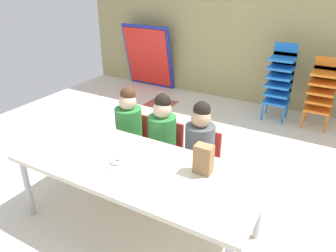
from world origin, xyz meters
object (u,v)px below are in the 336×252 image
(donut_powdered_on_plate, at_px, (117,161))
(seated_child_middle_seat, at_px, (163,131))
(paper_plate_near_edge, at_px, (117,163))
(folded_activity_table, at_px, (148,57))
(seated_child_far_right, at_px, (200,141))
(kid_chair_orange_stack, at_px, (322,89))
(seated_child_near_camera, at_px, (129,123))
(kid_chair_blue_stack, at_px, (280,79))
(craft_table, at_px, (136,170))
(paper_bag_brown, at_px, (203,159))

(donut_powdered_on_plate, bearing_deg, seated_child_middle_seat, 90.48)
(paper_plate_near_edge, bearing_deg, folded_activity_table, 119.19)
(seated_child_far_right, height_order, kid_chair_orange_stack, seated_child_far_right)
(donut_powdered_on_plate, bearing_deg, seated_child_near_camera, 119.29)
(kid_chair_orange_stack, bearing_deg, seated_child_far_right, -109.22)
(kid_chair_blue_stack, bearing_deg, donut_powdered_on_plate, -101.66)
(seated_child_near_camera, bearing_deg, kid_chair_blue_stack, 65.49)
(seated_child_middle_seat, distance_m, donut_powdered_on_plate, 0.69)
(paper_plate_near_edge, bearing_deg, seated_child_near_camera, 119.29)
(seated_child_middle_seat, bearing_deg, craft_table, -77.23)
(folded_activity_table, bearing_deg, kid_chair_orange_stack, -5.64)
(seated_child_near_camera, distance_m, paper_plate_near_edge, 0.79)
(craft_table, height_order, seated_child_near_camera, seated_child_near_camera)
(paper_plate_near_edge, height_order, donut_powdered_on_plate, donut_powdered_on_plate)
(kid_chair_blue_stack, distance_m, kid_chair_orange_stack, 0.54)
(folded_activity_table, distance_m, paper_bag_brown, 3.72)
(seated_child_middle_seat, relative_size, donut_powdered_on_plate, 8.96)
(kid_chair_orange_stack, relative_size, donut_powdered_on_plate, 8.99)
(seated_child_near_camera, bearing_deg, folded_activity_table, 119.16)
(kid_chair_blue_stack, bearing_deg, paper_plate_near_edge, -101.66)
(seated_child_middle_seat, bearing_deg, donut_powdered_on_plate, -89.52)
(seated_child_near_camera, relative_size, paper_plate_near_edge, 5.10)
(seated_child_far_right, bearing_deg, craft_table, -110.69)
(seated_child_middle_seat, xyz_separation_m, folded_activity_table, (-1.72, 2.41, -0.02))
(paper_plate_near_edge, bearing_deg, seated_child_middle_seat, 90.48)
(seated_child_far_right, bearing_deg, folded_activity_table, 131.19)
(seated_child_near_camera, relative_size, seated_child_far_right, 1.00)
(craft_table, relative_size, paper_bag_brown, 8.67)
(kid_chair_blue_stack, relative_size, donut_powdered_on_plate, 10.16)
(folded_activity_table, xyz_separation_m, donut_powdered_on_plate, (1.73, -3.10, 0.07))
(kid_chair_orange_stack, bearing_deg, craft_table, -109.56)
(kid_chair_orange_stack, height_order, paper_plate_near_edge, kid_chair_orange_stack)
(kid_chair_orange_stack, bearing_deg, paper_bag_brown, -100.93)
(seated_child_middle_seat, distance_m, seated_child_far_right, 0.38)
(kid_chair_blue_stack, height_order, paper_bag_brown, kid_chair_blue_stack)
(seated_child_far_right, distance_m, paper_bag_brown, 0.55)
(craft_table, relative_size, seated_child_far_right, 2.08)
(seated_child_near_camera, bearing_deg, paper_plate_near_edge, -60.71)
(seated_child_middle_seat, height_order, seated_child_far_right, same)
(seated_child_middle_seat, distance_m, kid_chair_orange_stack, 2.40)
(craft_table, distance_m, donut_powdered_on_plate, 0.16)
(seated_child_middle_seat, bearing_deg, kid_chair_blue_stack, 74.56)
(kid_chair_blue_stack, bearing_deg, kid_chair_orange_stack, -0.02)
(folded_activity_table, bearing_deg, craft_table, -58.42)
(seated_child_middle_seat, bearing_deg, folded_activity_table, 125.62)
(seated_child_far_right, xyz_separation_m, folded_activity_table, (-2.11, 2.41, -0.02))
(kid_chair_orange_stack, height_order, donut_powdered_on_plate, kid_chair_orange_stack)
(seated_child_far_right, xyz_separation_m, donut_powdered_on_plate, (-0.38, -0.69, 0.05))
(kid_chair_blue_stack, height_order, kid_chair_orange_stack, kid_chair_blue_stack)
(craft_table, height_order, seated_child_far_right, seated_child_far_right)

